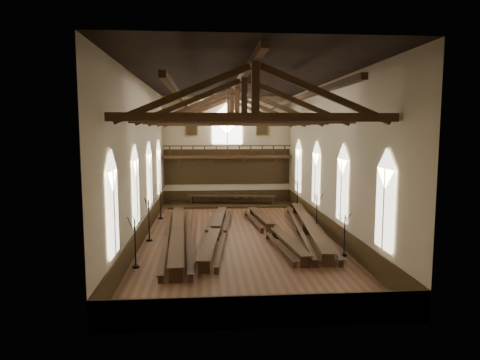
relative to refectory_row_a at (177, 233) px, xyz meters
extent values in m
plane|color=brown|center=(3.79, 1.07, -0.60)|extent=(26.00, 26.00, 0.00)
plane|color=#BAAF8D|center=(3.79, 14.07, 4.40)|extent=(12.00, 0.00, 12.00)
plane|color=#BAAF8D|center=(3.79, -11.93, 4.40)|extent=(12.00, 0.00, 12.00)
plane|color=#BAAF8D|center=(-2.21, 1.07, 4.40)|extent=(0.00, 26.00, 26.00)
plane|color=#BAAF8D|center=(9.79, 1.07, 4.40)|extent=(0.00, 26.00, 26.00)
plane|color=black|center=(3.79, 1.07, 9.40)|extent=(26.00, 26.00, 0.00)
cube|color=#362610|center=(3.79, 14.03, 0.00)|extent=(11.90, 0.08, 1.20)
cube|color=#362610|center=(3.79, -11.89, 0.00)|extent=(11.90, 0.08, 1.20)
cube|color=#362610|center=(-2.17, 1.07, 0.00)|extent=(0.08, 25.90, 1.20)
cube|color=#362610|center=(9.75, 1.07, 0.00)|extent=(0.08, 25.90, 1.20)
cube|color=white|center=(-2.11, -7.93, 2.80)|extent=(0.05, 1.80, 3.60)
cube|color=white|center=(-2.11, -7.93, 4.60)|extent=(0.05, 1.80, 1.80)
cylinder|color=#BAAF8D|center=(-2.07, -7.93, 2.80)|extent=(0.08, 0.08, 3.60)
cube|color=white|center=(-2.11, -1.93, 2.80)|extent=(0.05, 1.80, 3.60)
cube|color=white|center=(-2.11, -1.93, 4.60)|extent=(0.05, 1.80, 1.80)
cylinder|color=#BAAF8D|center=(-2.07, -1.93, 2.80)|extent=(0.08, 0.08, 3.60)
cube|color=white|center=(-2.11, 4.07, 2.80)|extent=(0.05, 1.80, 3.60)
cube|color=white|center=(-2.11, 4.07, 4.60)|extent=(0.05, 1.80, 1.80)
cylinder|color=#BAAF8D|center=(-2.07, 4.07, 2.80)|extent=(0.08, 0.08, 3.60)
cube|color=white|center=(-2.11, 10.07, 2.80)|extent=(0.05, 1.80, 3.60)
cube|color=white|center=(-2.11, 10.07, 4.60)|extent=(0.05, 1.80, 1.80)
cylinder|color=#BAAF8D|center=(-2.07, 10.07, 2.80)|extent=(0.08, 0.08, 3.60)
cube|color=white|center=(9.69, -7.93, 2.80)|extent=(0.05, 1.80, 3.60)
cube|color=white|center=(9.69, -7.93, 4.60)|extent=(0.05, 1.80, 1.80)
cylinder|color=#BAAF8D|center=(9.65, -7.93, 2.80)|extent=(0.08, 0.08, 3.60)
cube|color=white|center=(9.69, -1.93, 2.80)|extent=(0.05, 1.80, 3.60)
cube|color=white|center=(9.69, -1.93, 4.60)|extent=(0.05, 1.80, 1.80)
cylinder|color=#BAAF8D|center=(9.65, -1.93, 2.80)|extent=(0.08, 0.08, 3.60)
cube|color=white|center=(9.69, 4.07, 2.80)|extent=(0.05, 1.80, 3.60)
cube|color=white|center=(9.69, 4.07, 4.60)|extent=(0.05, 1.80, 1.80)
cylinder|color=#BAAF8D|center=(9.65, 4.07, 2.80)|extent=(0.08, 0.08, 3.60)
cube|color=white|center=(9.69, 10.07, 2.80)|extent=(0.05, 1.80, 3.60)
cube|color=white|center=(9.69, 10.07, 4.60)|extent=(0.05, 1.80, 1.80)
cylinder|color=#BAAF8D|center=(9.65, 10.07, 2.80)|extent=(0.08, 0.08, 3.60)
cube|color=white|center=(3.79, 13.97, 6.20)|extent=(2.80, 0.05, 2.40)
cube|color=white|center=(3.79, 13.97, 7.40)|extent=(2.80, 0.05, 2.80)
cylinder|color=#BAAF8D|center=(3.79, 13.93, 6.20)|extent=(0.10, 0.10, 2.40)
cube|color=#3D2B13|center=(3.79, 13.42, 3.80)|extent=(11.80, 1.20, 0.20)
cube|color=#362610|center=(3.79, 14.01, 2.85)|extent=(11.80, 0.10, 3.30)
cube|color=#3D2B13|center=(3.79, 12.88, 4.85)|extent=(11.60, 0.12, 0.10)
cube|color=#3D2B13|center=(3.79, 12.88, 3.95)|extent=(11.60, 0.12, 0.10)
cube|color=#3D2B13|center=(-0.71, 13.82, 3.55)|extent=(0.35, 0.40, 0.50)
cube|color=#3D2B13|center=(2.29, 13.82, 3.55)|extent=(0.35, 0.40, 0.50)
cube|color=#3D2B13|center=(5.29, 13.82, 3.55)|extent=(0.35, 0.40, 0.50)
cube|color=#3D2B13|center=(8.29, 13.82, 3.55)|extent=(0.35, 0.40, 0.50)
cube|color=brown|center=(0.49, 13.98, 6.50)|extent=(1.15, 0.06, 1.45)
cube|color=black|center=(0.49, 13.94, 6.50)|extent=(0.95, 0.04, 1.25)
cube|color=brown|center=(7.09, 13.98, 6.50)|extent=(1.15, 0.06, 1.45)
cube|color=black|center=(7.09, 13.94, 6.50)|extent=(0.95, 0.04, 1.25)
cube|color=#3D2B13|center=(3.79, -8.93, 6.80)|extent=(11.70, 0.35, 0.35)
cube|color=#3D2B13|center=(3.79, -8.93, 8.10)|extent=(0.30, 0.30, 2.40)
cube|color=#3D2B13|center=(0.91, -8.93, 7.70)|extent=(5.44, 0.26, 2.40)
cube|color=#3D2B13|center=(6.67, -8.93, 7.70)|extent=(5.44, 0.26, 2.40)
cube|color=#3D2B13|center=(3.79, -3.93, 6.80)|extent=(11.70, 0.35, 0.35)
cube|color=#3D2B13|center=(3.79, -3.93, 8.10)|extent=(0.30, 0.30, 2.40)
cube|color=#3D2B13|center=(0.91, -3.93, 7.70)|extent=(5.44, 0.26, 2.40)
cube|color=#3D2B13|center=(6.67, -3.93, 7.70)|extent=(5.44, 0.26, 2.40)
cube|color=#3D2B13|center=(3.79, 1.07, 6.80)|extent=(11.70, 0.35, 0.35)
cube|color=#3D2B13|center=(3.79, 1.07, 8.10)|extent=(0.30, 0.30, 2.40)
cube|color=#3D2B13|center=(0.91, 1.07, 7.70)|extent=(5.44, 0.26, 2.40)
cube|color=#3D2B13|center=(6.67, 1.07, 7.70)|extent=(5.44, 0.26, 2.40)
cube|color=#3D2B13|center=(3.79, 6.07, 6.80)|extent=(11.70, 0.35, 0.35)
cube|color=#3D2B13|center=(3.79, 6.07, 8.10)|extent=(0.30, 0.30, 2.40)
cube|color=#3D2B13|center=(0.91, 6.07, 7.70)|extent=(5.44, 0.26, 2.40)
cube|color=#3D2B13|center=(6.67, 6.07, 7.70)|extent=(5.44, 0.26, 2.40)
cube|color=#3D2B13|center=(3.79, 11.07, 6.80)|extent=(11.70, 0.35, 0.35)
cube|color=#3D2B13|center=(3.79, 11.07, 8.10)|extent=(0.30, 0.30, 2.40)
cube|color=#3D2B13|center=(0.91, 11.07, 7.70)|extent=(5.44, 0.26, 2.40)
cube|color=#3D2B13|center=(6.67, 11.07, 7.70)|extent=(5.44, 0.26, 2.40)
cube|color=#3D2B13|center=(0.43, 1.07, 8.10)|extent=(0.25, 25.70, 0.25)
cube|color=#3D2B13|center=(7.15, 1.07, 8.10)|extent=(0.25, 25.70, 0.25)
cube|color=#3D2B13|center=(3.79, 1.07, 9.10)|extent=(0.30, 25.70, 0.30)
cube|color=#3D2B13|center=(0.00, -3.70, 0.18)|extent=(1.17, 7.67, 0.09)
cube|color=#3D2B13|center=(0.00, -7.14, -0.23)|extent=(0.65, 0.12, 0.73)
cube|color=#3D2B13|center=(0.00, -0.26, -0.23)|extent=(0.65, 0.12, 0.73)
cube|color=#3D2B13|center=(0.00, -3.70, -0.32)|extent=(0.45, 6.76, 0.09)
cube|color=#3D2B13|center=(-0.68, -3.74, -0.14)|extent=(0.71, 7.65, 0.07)
cube|color=#3D2B13|center=(-0.68, -7.23, -0.38)|extent=(0.25, 0.09, 0.43)
cube|color=#3D2B13|center=(-0.68, -0.24, -0.38)|extent=(0.25, 0.09, 0.43)
cube|color=#3D2B13|center=(0.68, -3.66, -0.14)|extent=(0.71, 7.65, 0.07)
cube|color=#3D2B13|center=(0.68, -7.16, -0.38)|extent=(0.25, 0.09, 0.43)
cube|color=#3D2B13|center=(0.68, -0.17, -0.38)|extent=(0.25, 0.09, 0.43)
cube|color=#3D2B13|center=(0.00, 3.70, 0.18)|extent=(1.17, 7.67, 0.09)
cube|color=#3D2B13|center=(0.00, 0.26, -0.23)|extent=(0.65, 0.12, 0.73)
cube|color=#3D2B13|center=(0.00, 7.14, -0.23)|extent=(0.65, 0.12, 0.73)
cube|color=#3D2B13|center=(0.00, 3.70, -0.32)|extent=(0.45, 6.76, 0.09)
cube|color=#3D2B13|center=(-0.68, 3.66, -0.14)|extent=(0.71, 7.65, 0.07)
cube|color=#3D2B13|center=(-0.68, 0.17, -0.38)|extent=(0.25, 0.09, 0.43)
cube|color=#3D2B13|center=(-0.68, 7.16, -0.38)|extent=(0.25, 0.09, 0.43)
cube|color=#3D2B13|center=(0.68, 3.74, -0.14)|extent=(0.71, 7.65, 0.07)
cube|color=#3D2B13|center=(0.68, 0.24, -0.38)|extent=(0.25, 0.09, 0.43)
cube|color=#3D2B13|center=(0.68, 7.23, -0.38)|extent=(0.25, 0.09, 0.43)
cube|color=#3D2B13|center=(2.39, -2.95, 0.09)|extent=(1.38, 6.85, 0.08)
cube|color=#3D2B13|center=(2.39, -6.01, -0.27)|extent=(0.58, 0.14, 0.65)
cube|color=#3D2B13|center=(2.39, 0.12, -0.27)|extent=(0.58, 0.14, 0.65)
cube|color=#3D2B13|center=(2.39, -2.95, -0.35)|extent=(0.70, 6.01, 0.08)
cube|color=#3D2B13|center=(1.79, -2.89, -0.19)|extent=(0.97, 6.81, 0.06)
cube|color=#3D2B13|center=(1.79, -6.00, -0.41)|extent=(0.22, 0.09, 0.38)
cube|color=#3D2B13|center=(1.79, 0.23, -0.41)|extent=(0.22, 0.09, 0.38)
cube|color=#3D2B13|center=(2.99, -3.01, -0.19)|extent=(0.97, 6.81, 0.06)
cube|color=#3D2B13|center=(2.99, -6.13, -0.41)|extent=(0.22, 0.09, 0.38)
cube|color=#3D2B13|center=(2.99, 0.11, -0.41)|extent=(0.22, 0.09, 0.38)
cube|color=#3D2B13|center=(2.39, 4.45, 0.09)|extent=(1.38, 6.85, 0.08)
cube|color=#3D2B13|center=(2.39, 1.39, -0.27)|extent=(0.58, 0.14, 0.65)
cube|color=#3D2B13|center=(2.39, 7.52, -0.27)|extent=(0.58, 0.14, 0.65)
cube|color=#3D2B13|center=(2.39, 4.45, -0.35)|extent=(0.70, 6.01, 0.08)
cube|color=#3D2B13|center=(1.79, 4.51, -0.19)|extent=(0.97, 6.81, 0.06)
cube|color=#3D2B13|center=(1.79, 1.40, -0.41)|extent=(0.22, 0.09, 0.38)
cube|color=#3D2B13|center=(1.79, 7.63, -0.41)|extent=(0.22, 0.09, 0.38)
cube|color=#3D2B13|center=(2.99, 4.39, -0.19)|extent=(0.97, 6.81, 0.06)
cube|color=#3D2B13|center=(2.99, 1.27, -0.41)|extent=(0.22, 0.09, 0.38)
cube|color=#3D2B13|center=(2.99, 7.51, -0.41)|extent=(0.22, 0.09, 0.38)
cube|color=#3D2B13|center=(6.12, -2.62, 0.04)|extent=(1.22, 6.36, 0.07)
cube|color=#3D2B13|center=(6.12, -5.47, -0.29)|extent=(0.54, 0.12, 0.61)
cube|color=#3D2B13|center=(6.12, 0.23, -0.29)|extent=(0.54, 0.12, 0.61)
cube|color=#3D2B13|center=(6.12, -2.62, -0.37)|extent=(0.59, 5.59, 0.07)
cube|color=#3D2B13|center=(5.56, -2.67, -0.22)|extent=(0.84, 6.33, 0.05)
cube|color=#3D2B13|center=(5.56, -5.56, -0.42)|extent=(0.21, 0.08, 0.35)
cube|color=#3D2B13|center=(5.56, 0.22, -0.42)|extent=(0.21, 0.08, 0.35)
cube|color=#3D2B13|center=(6.68, -2.57, -0.22)|extent=(0.84, 6.33, 0.05)
cube|color=#3D2B13|center=(6.68, -5.46, -0.42)|extent=(0.21, 0.08, 0.35)
cube|color=#3D2B13|center=(6.68, 0.33, -0.42)|extent=(0.21, 0.08, 0.35)
cube|color=#3D2B13|center=(6.12, 4.78, 0.04)|extent=(1.22, 6.36, 0.07)
cube|color=#3D2B13|center=(6.12, 1.93, -0.29)|extent=(0.54, 0.12, 0.61)
cube|color=#3D2B13|center=(6.12, 7.63, -0.29)|extent=(0.54, 0.12, 0.61)
cube|color=#3D2B13|center=(6.12, 4.78, -0.37)|extent=(0.59, 5.59, 0.07)
cube|color=#3D2B13|center=(5.56, 4.73, -0.22)|extent=(0.84, 6.33, 0.05)
cube|color=#3D2B13|center=(5.56, 1.84, -0.42)|extent=(0.21, 0.08, 0.35)
cube|color=#3D2B13|center=(5.56, 7.62, -0.42)|extent=(0.21, 0.08, 0.35)
cube|color=#3D2B13|center=(6.68, 4.83, -0.22)|extent=(0.84, 6.33, 0.05)
cube|color=#3D2B13|center=(6.68, 1.94, -0.42)|extent=(0.21, 0.08, 0.35)
cube|color=#3D2B13|center=(6.68, 7.73, -0.42)|extent=(0.21, 0.08, 0.35)
cube|color=#3D2B13|center=(8.64, -2.16, 0.16)|extent=(1.48, 7.48, 0.09)
cube|color=#3D2B13|center=(8.64, -5.51, -0.24)|extent=(0.64, 0.15, 0.71)
cube|color=#3D2B13|center=(8.64, 1.19, -0.24)|extent=(0.64, 0.15, 0.71)
cube|color=#3D2B13|center=(8.64, -2.16, -0.33)|extent=(0.74, 6.57, 0.09)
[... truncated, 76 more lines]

